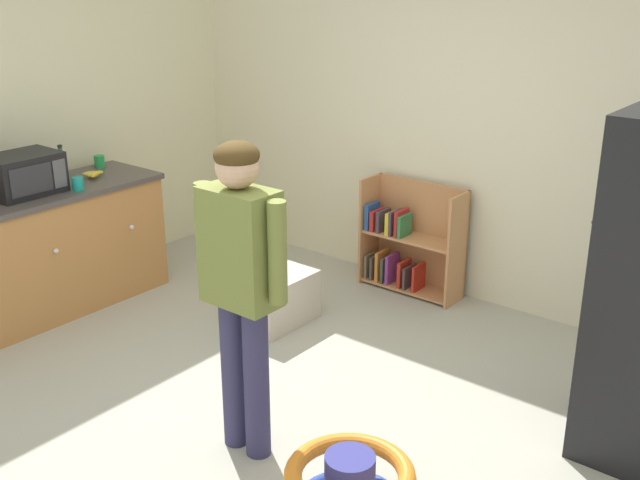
{
  "coord_description": "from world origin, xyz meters",
  "views": [
    {
      "loc": [
        2.56,
        -2.58,
        2.42
      ],
      "look_at": [
        0.09,
        0.49,
        0.97
      ],
      "focal_mm": 42.98,
      "sensor_mm": 36.0,
      "label": 1
    }
  ],
  "objects_px": {
    "standing_person": "(241,274)",
    "kitchen_counter": "(32,255)",
    "banana_bunch": "(94,174)",
    "green_glass_bottle": "(62,164)",
    "green_cup": "(99,161)",
    "microwave": "(23,174)",
    "teal_cup": "(78,184)",
    "pet_carrier": "(274,298)",
    "bookshelf": "(408,244)"
  },
  "relations": [
    {
      "from": "standing_person",
      "to": "kitchen_counter",
      "type": "bearing_deg",
      "value": 174.27
    },
    {
      "from": "banana_bunch",
      "to": "green_glass_bottle",
      "type": "xyz_separation_m",
      "value": [
        -0.18,
        -0.15,
        0.07
      ]
    },
    {
      "from": "green_cup",
      "to": "standing_person",
      "type": "bearing_deg",
      "value": -21.83
    },
    {
      "from": "microwave",
      "to": "teal_cup",
      "type": "xyz_separation_m",
      "value": [
        0.21,
        0.28,
        -0.09
      ]
    },
    {
      "from": "pet_carrier",
      "to": "teal_cup",
      "type": "xyz_separation_m",
      "value": [
        -1.22,
        -0.67,
        0.77
      ]
    },
    {
      "from": "standing_person",
      "to": "green_cup",
      "type": "bearing_deg",
      "value": 158.17
    },
    {
      "from": "microwave",
      "to": "banana_bunch",
      "type": "distance_m",
      "value": 0.57
    },
    {
      "from": "pet_carrier",
      "to": "banana_bunch",
      "type": "height_order",
      "value": "banana_bunch"
    },
    {
      "from": "kitchen_counter",
      "to": "green_glass_bottle",
      "type": "relative_size",
      "value": 7.96
    },
    {
      "from": "kitchen_counter",
      "to": "microwave",
      "type": "xyz_separation_m",
      "value": [
        -0.01,
        0.02,
        0.59
      ]
    },
    {
      "from": "kitchen_counter",
      "to": "green_glass_bottle",
      "type": "xyz_separation_m",
      "value": [
        -0.17,
        0.43,
        0.55
      ]
    },
    {
      "from": "kitchen_counter",
      "to": "microwave",
      "type": "distance_m",
      "value": 0.59
    },
    {
      "from": "green_cup",
      "to": "teal_cup",
      "type": "bearing_deg",
      "value": -49.5
    },
    {
      "from": "standing_person",
      "to": "microwave",
      "type": "xyz_separation_m",
      "value": [
        -2.33,
        0.25,
        0.05
      ]
    },
    {
      "from": "microwave",
      "to": "teal_cup",
      "type": "distance_m",
      "value": 0.36
    },
    {
      "from": "standing_person",
      "to": "green_cup",
      "type": "xyz_separation_m",
      "value": [
        -2.53,
        1.01,
        -0.04
      ]
    },
    {
      "from": "microwave",
      "to": "banana_bunch",
      "type": "relative_size",
      "value": 3.03
    },
    {
      "from": "microwave",
      "to": "pet_carrier",
      "type": "bearing_deg",
      "value": 33.68
    },
    {
      "from": "microwave",
      "to": "green_cup",
      "type": "height_order",
      "value": "microwave"
    },
    {
      "from": "kitchen_counter",
      "to": "bookshelf",
      "type": "xyz_separation_m",
      "value": [
        1.83,
        2.07,
        -0.08
      ]
    },
    {
      "from": "bookshelf",
      "to": "kitchen_counter",
      "type": "bearing_deg",
      "value": -131.53
    },
    {
      "from": "pet_carrier",
      "to": "microwave",
      "type": "bearing_deg",
      "value": -146.32
    },
    {
      "from": "standing_person",
      "to": "green_cup",
      "type": "height_order",
      "value": "standing_person"
    },
    {
      "from": "microwave",
      "to": "green_glass_bottle",
      "type": "height_order",
      "value": "microwave"
    },
    {
      "from": "pet_carrier",
      "to": "banana_bunch",
      "type": "distance_m",
      "value": 1.65
    },
    {
      "from": "green_glass_bottle",
      "to": "green_cup",
      "type": "bearing_deg",
      "value": 95.51
    },
    {
      "from": "microwave",
      "to": "green_glass_bottle",
      "type": "relative_size",
      "value": 1.95
    },
    {
      "from": "bookshelf",
      "to": "standing_person",
      "type": "height_order",
      "value": "standing_person"
    },
    {
      "from": "banana_bunch",
      "to": "microwave",
      "type": "bearing_deg",
      "value": -91.63
    },
    {
      "from": "kitchen_counter",
      "to": "banana_bunch",
      "type": "bearing_deg",
      "value": 89.1
    },
    {
      "from": "standing_person",
      "to": "microwave",
      "type": "bearing_deg",
      "value": 173.83
    },
    {
      "from": "standing_person",
      "to": "teal_cup",
      "type": "relative_size",
      "value": 17.33
    },
    {
      "from": "pet_carrier",
      "to": "green_glass_bottle",
      "type": "xyz_separation_m",
      "value": [
        -1.6,
        -0.54,
        0.82
      ]
    },
    {
      "from": "bookshelf",
      "to": "green_cup",
      "type": "distance_m",
      "value": 2.48
    },
    {
      "from": "teal_cup",
      "to": "green_cup",
      "type": "xyz_separation_m",
      "value": [
        -0.41,
        0.48,
        0.0
      ]
    },
    {
      "from": "bookshelf",
      "to": "banana_bunch",
      "type": "height_order",
      "value": "banana_bunch"
    },
    {
      "from": "kitchen_counter",
      "to": "pet_carrier",
      "type": "bearing_deg",
      "value": 34.33
    },
    {
      "from": "bookshelf",
      "to": "banana_bunch",
      "type": "bearing_deg",
      "value": -140.69
    },
    {
      "from": "kitchen_counter",
      "to": "pet_carrier",
      "type": "distance_m",
      "value": 1.75
    },
    {
      "from": "kitchen_counter",
      "to": "standing_person",
      "type": "distance_m",
      "value": 2.39
    },
    {
      "from": "banana_bunch",
      "to": "teal_cup",
      "type": "height_order",
      "value": "teal_cup"
    },
    {
      "from": "standing_person",
      "to": "green_glass_bottle",
      "type": "relative_size",
      "value": 6.69
    },
    {
      "from": "kitchen_counter",
      "to": "banana_bunch",
      "type": "distance_m",
      "value": 0.75
    },
    {
      "from": "green_glass_bottle",
      "to": "microwave",
      "type": "bearing_deg",
      "value": -68.04
    },
    {
      "from": "kitchen_counter",
      "to": "pet_carrier",
      "type": "relative_size",
      "value": 3.55
    },
    {
      "from": "kitchen_counter",
      "to": "bookshelf",
      "type": "bearing_deg",
      "value": 48.47
    },
    {
      "from": "standing_person",
      "to": "banana_bunch",
      "type": "xyz_separation_m",
      "value": [
        -2.31,
        0.81,
        -0.06
      ]
    },
    {
      "from": "banana_bunch",
      "to": "teal_cup",
      "type": "distance_m",
      "value": 0.34
    },
    {
      "from": "bookshelf",
      "to": "teal_cup",
      "type": "bearing_deg",
      "value": -132.61
    },
    {
      "from": "standing_person",
      "to": "pet_carrier",
      "type": "relative_size",
      "value": 2.98
    }
  ]
}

